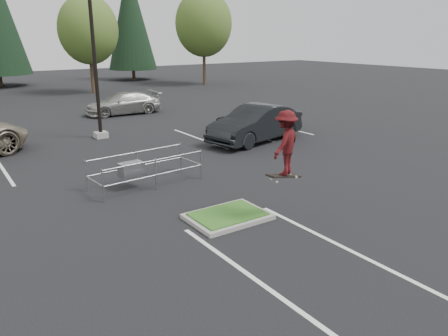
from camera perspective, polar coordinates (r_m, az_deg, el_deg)
ground at (r=12.43m, az=0.49°, el=-6.63°), size 120.00×120.00×0.00m
grass_median at (r=12.40m, az=0.49°, el=-6.30°), size 2.20×1.60×0.16m
stall_lines at (r=16.97m, az=-15.05°, el=-0.69°), size 22.62×17.60×0.01m
light_pole at (r=22.48m, az=-16.70°, el=15.21°), size 0.70×0.60×10.12m
decid_c at (r=41.14m, az=-17.31°, el=16.61°), size 5.12×5.12×8.38m
decid_d at (r=46.65m, az=-2.70°, el=18.07°), size 5.76×5.76×9.43m
conif_c at (r=53.02m, az=-12.12°, el=18.61°), size 5.50×5.50×12.50m
cart_corral at (r=15.01m, az=-11.59°, el=-0.04°), size 3.90×1.69×1.08m
skateboarder at (r=11.66m, az=7.99°, el=3.20°), size 1.29×1.05×1.92m
car_r_charc at (r=21.29m, az=4.17°, el=5.80°), size 5.58×2.96×1.75m
car_r_black at (r=23.76m, az=4.04°, el=6.63°), size 4.53×2.37×1.47m
car_far_silver at (r=29.66m, az=-13.01°, el=8.25°), size 4.97×2.18×1.42m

